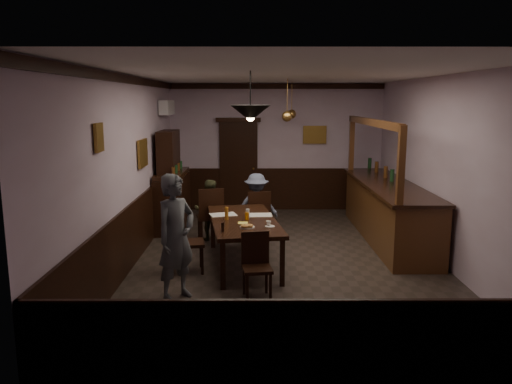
{
  "coord_description": "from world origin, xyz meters",
  "views": [
    {
      "loc": [
        -0.52,
        -7.83,
        2.61
      ],
      "look_at": [
        -0.5,
        0.06,
        1.15
      ],
      "focal_mm": 35.0,
      "sensor_mm": 36.0,
      "label": 1
    }
  ],
  "objects_px": {
    "soda_can": "(247,216)",
    "person_standing": "(176,237)",
    "chair_far_right": "(259,214)",
    "person_seated_left": "(209,210)",
    "chair_side": "(185,238)",
    "sideboard": "(172,190)",
    "person_seated_right": "(256,206)",
    "bar_counter": "(387,209)",
    "chair_far_left": "(211,213)",
    "pendant_brass_mid": "(287,117)",
    "pendant_iron": "(250,113)",
    "dining_table": "(243,223)",
    "chair_near": "(256,262)",
    "coffee_cup": "(268,223)",
    "pendant_brass_far": "(292,114)"
  },
  "relations": [
    {
      "from": "sideboard",
      "to": "pendant_brass_mid",
      "type": "relative_size",
      "value": 2.48
    },
    {
      "from": "chair_side",
      "to": "person_seated_left",
      "type": "relative_size",
      "value": 0.85
    },
    {
      "from": "bar_counter",
      "to": "chair_far_right",
      "type": "bearing_deg",
      "value": -176.08
    },
    {
      "from": "chair_near",
      "to": "person_seated_left",
      "type": "xyz_separation_m",
      "value": [
        -0.87,
        2.78,
        0.1
      ]
    },
    {
      "from": "person_standing",
      "to": "bar_counter",
      "type": "height_order",
      "value": "bar_counter"
    },
    {
      "from": "chair_side",
      "to": "soda_can",
      "type": "bearing_deg",
      "value": -82.19
    },
    {
      "from": "person_seated_left",
      "to": "bar_counter",
      "type": "height_order",
      "value": "bar_counter"
    },
    {
      "from": "person_standing",
      "to": "person_seated_left",
      "type": "distance_m",
      "value": 2.88
    },
    {
      "from": "dining_table",
      "to": "pendant_iron",
      "type": "distance_m",
      "value": 1.92
    },
    {
      "from": "dining_table",
      "to": "pendant_brass_mid",
      "type": "height_order",
      "value": "pendant_brass_mid"
    },
    {
      "from": "chair_far_right",
      "to": "person_seated_left",
      "type": "distance_m",
      "value": 0.94
    },
    {
      "from": "chair_near",
      "to": "coffee_cup",
      "type": "bearing_deg",
      "value": 68.95
    },
    {
      "from": "person_seated_right",
      "to": "pendant_brass_mid",
      "type": "height_order",
      "value": "pendant_brass_mid"
    },
    {
      "from": "person_seated_left",
      "to": "person_seated_right",
      "type": "height_order",
      "value": "person_seated_right"
    },
    {
      "from": "chair_far_left",
      "to": "pendant_brass_mid",
      "type": "bearing_deg",
      "value": -165.94
    },
    {
      "from": "chair_side",
      "to": "person_standing",
      "type": "height_order",
      "value": "person_standing"
    },
    {
      "from": "sideboard",
      "to": "person_seated_left",
      "type": "bearing_deg",
      "value": -45.44
    },
    {
      "from": "chair_far_right",
      "to": "soda_can",
      "type": "xyz_separation_m",
      "value": [
        -0.2,
        -1.37,
        0.28
      ]
    },
    {
      "from": "chair_near",
      "to": "coffee_cup",
      "type": "height_order",
      "value": "chair_near"
    },
    {
      "from": "soda_can",
      "to": "pendant_brass_mid",
      "type": "distance_m",
      "value": 2.56
    },
    {
      "from": "bar_counter",
      "to": "chair_near",
      "type": "bearing_deg",
      "value": -131.62
    },
    {
      "from": "person_seated_left",
      "to": "sideboard",
      "type": "bearing_deg",
      "value": -51.87
    },
    {
      "from": "person_seated_left",
      "to": "soda_can",
      "type": "distance_m",
      "value": 1.7
    },
    {
      "from": "chair_side",
      "to": "person_standing",
      "type": "xyz_separation_m",
      "value": [
        0.04,
        -1.06,
        0.31
      ]
    },
    {
      "from": "chair_near",
      "to": "bar_counter",
      "type": "relative_size",
      "value": 0.22
    },
    {
      "from": "bar_counter",
      "to": "pendant_brass_mid",
      "type": "xyz_separation_m",
      "value": [
        -1.89,
        0.41,
        1.72
      ]
    },
    {
      "from": "dining_table",
      "to": "chair_far_right",
      "type": "relative_size",
      "value": 2.41
    },
    {
      "from": "soda_can",
      "to": "person_standing",
      "type": "bearing_deg",
      "value": -124.02
    },
    {
      "from": "chair_near",
      "to": "coffee_cup",
      "type": "xyz_separation_m",
      "value": [
        0.19,
        0.84,
        0.32
      ]
    },
    {
      "from": "pendant_iron",
      "to": "soda_can",
      "type": "bearing_deg",
      "value": 94.89
    },
    {
      "from": "person_standing",
      "to": "pendant_brass_far",
      "type": "relative_size",
      "value": 2.08
    },
    {
      "from": "chair_far_left",
      "to": "coffee_cup",
      "type": "height_order",
      "value": "chair_far_left"
    },
    {
      "from": "chair_far_right",
      "to": "sideboard",
      "type": "distance_m",
      "value": 2.05
    },
    {
      "from": "dining_table",
      "to": "pendant_brass_mid",
      "type": "relative_size",
      "value": 2.87
    },
    {
      "from": "pendant_iron",
      "to": "person_seated_left",
      "type": "bearing_deg",
      "value": 109.43
    },
    {
      "from": "chair_near",
      "to": "chair_side",
      "type": "distance_m",
      "value": 1.46
    },
    {
      "from": "person_seated_left",
      "to": "sideboard",
      "type": "distance_m",
      "value": 1.22
    },
    {
      "from": "chair_far_right",
      "to": "person_standing",
      "type": "height_order",
      "value": "person_standing"
    },
    {
      "from": "chair_side",
      "to": "pendant_brass_mid",
      "type": "bearing_deg",
      "value": -46.13
    },
    {
      "from": "chair_far_left",
      "to": "soda_can",
      "type": "distance_m",
      "value": 1.43
    },
    {
      "from": "pendant_iron",
      "to": "bar_counter",
      "type": "bearing_deg",
      "value": 41.6
    },
    {
      "from": "bar_counter",
      "to": "pendant_brass_far",
      "type": "relative_size",
      "value": 4.99
    },
    {
      "from": "dining_table",
      "to": "person_seated_left",
      "type": "xyz_separation_m",
      "value": [
        -0.68,
        1.47,
        -0.11
      ]
    },
    {
      "from": "pendant_iron",
      "to": "dining_table",
      "type": "bearing_deg",
      "value": 98.59
    },
    {
      "from": "person_standing",
      "to": "bar_counter",
      "type": "relative_size",
      "value": 0.42
    },
    {
      "from": "person_standing",
      "to": "person_seated_right",
      "type": "bearing_deg",
      "value": 18.58
    },
    {
      "from": "sideboard",
      "to": "bar_counter",
      "type": "bearing_deg",
      "value": -11.13
    },
    {
      "from": "bar_counter",
      "to": "pendant_iron",
      "type": "height_order",
      "value": "pendant_iron"
    },
    {
      "from": "pendant_iron",
      "to": "person_seated_right",
      "type": "bearing_deg",
      "value": 87.75
    },
    {
      "from": "person_seated_left",
      "to": "coffee_cup",
      "type": "xyz_separation_m",
      "value": [
        1.06,
        -1.94,
        0.23
      ]
    }
  ]
}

